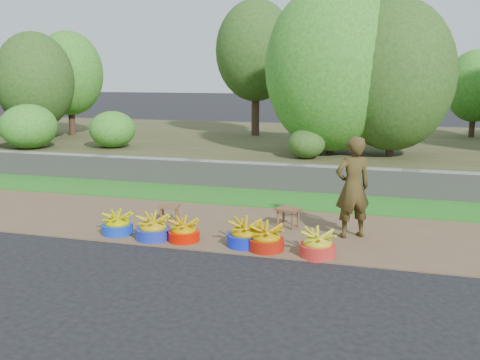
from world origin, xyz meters
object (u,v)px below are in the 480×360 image
(basin_e, at_px, (266,239))
(stool_left, at_px, (169,209))
(basin_c, at_px, (184,232))
(basin_d, at_px, (245,235))
(basin_b, at_px, (153,229))
(stool_right, at_px, (288,212))
(vendor_woman, at_px, (353,187))
(basin_f, at_px, (317,245))
(basin_a, at_px, (117,225))

(basin_e, relative_size, stool_left, 1.34)
(basin_c, bearing_deg, basin_e, -2.94)
(basin_d, distance_m, basin_e, 0.33)
(basin_b, relative_size, stool_left, 1.36)
(stool_right, xyz_separation_m, vendor_woman, (0.98, -0.23, 0.50))
(basin_e, distance_m, stool_left, 2.03)
(basin_e, distance_m, stool_right, 1.16)
(basin_b, height_order, basin_f, basin_b)
(basin_b, height_order, basin_d, basin_d)
(basin_b, distance_m, basin_f, 2.38)
(basin_e, bearing_deg, basin_b, 179.31)
(basin_b, bearing_deg, stool_right, 32.96)
(stool_right, bearing_deg, basin_f, -62.37)
(basin_f, distance_m, stool_left, 2.69)
(basin_c, height_order, basin_f, basin_f)
(basin_e, bearing_deg, vendor_woman, 41.20)
(basin_a, relative_size, basin_b, 0.92)
(basin_f, bearing_deg, stool_left, 159.19)
(basin_a, distance_m, basin_b, 0.63)
(basin_e, xyz_separation_m, stool_right, (0.07, 1.16, 0.10))
(basin_c, distance_m, stool_right, 1.70)
(basin_b, bearing_deg, basin_c, 5.31)
(basin_f, relative_size, stool_left, 1.31)
(basin_f, distance_m, vendor_woman, 1.19)
(basin_b, xyz_separation_m, basin_d, (1.36, 0.07, 0.00))
(basin_e, bearing_deg, stool_right, 86.45)
(basin_a, relative_size, stool_left, 1.26)
(basin_d, xyz_separation_m, stool_right, (0.39, 1.06, 0.09))
(basin_c, xyz_separation_m, stool_left, (-0.59, 0.85, 0.09))
(basin_e, bearing_deg, basin_f, -3.44)
(basin_c, xyz_separation_m, basin_e, (1.22, -0.06, 0.01))
(basin_a, xyz_separation_m, stool_right, (2.38, 1.05, 0.11))
(basin_d, xyz_separation_m, basin_e, (0.32, -0.09, -0.01))
(basin_e, bearing_deg, basin_a, 177.32)
(basin_e, relative_size, basin_f, 1.03)
(vendor_woman, bearing_deg, stool_left, -30.27)
(basin_a, distance_m, stool_right, 2.60)
(basin_a, distance_m, basin_e, 2.31)
(basin_b, height_order, basin_c, basin_b)
(basin_b, xyz_separation_m, stool_left, (-0.13, 0.89, 0.08))
(stool_right, bearing_deg, basin_a, -156.18)
(basin_a, xyz_separation_m, stool_left, (0.49, 0.81, 0.09))
(basin_a, bearing_deg, basin_e, -2.68)
(basin_d, bearing_deg, stool_left, 151.23)
(basin_c, relative_size, basin_e, 0.92)
(stool_right, bearing_deg, basin_c, -139.79)
(basin_c, xyz_separation_m, basin_f, (1.92, -0.10, 0.01))
(basin_a, distance_m, vendor_woman, 3.51)
(basin_c, relative_size, basin_f, 0.94)
(basin_a, xyz_separation_m, vendor_woman, (3.36, 0.81, 0.61))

